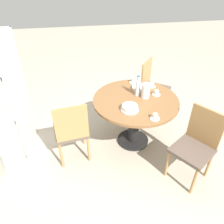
# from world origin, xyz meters

# --- Properties ---
(ground_plane) EXTENTS (14.00, 14.00, 0.00)m
(ground_plane) POSITION_xyz_m (0.00, 0.00, 0.00)
(ground_plane) COLOR #B2A893
(dining_table) EXTENTS (1.15, 1.15, 0.74)m
(dining_table) POSITION_xyz_m (0.00, 0.00, 0.58)
(dining_table) COLOR black
(dining_table) RESTS_ON ground_plane
(chair_a) EXTENTS (0.59, 0.59, 0.93)m
(chair_a) POSITION_xyz_m (0.75, -0.51, 0.49)
(chair_a) COLOR #A87A47
(chair_a) RESTS_ON ground_plane
(chair_b) EXTENTS (0.48, 0.48, 0.93)m
(chair_b) POSITION_xyz_m (-0.20, 0.88, 0.49)
(chair_b) COLOR #A87A47
(chair_b) RESTS_ON ground_plane
(chair_c) EXTENTS (0.58, 0.58, 0.93)m
(chair_c) POSITION_xyz_m (-0.71, -0.56, 0.49)
(chair_c) COLOR #A87A47
(chair_c) RESTS_ON ground_plane
(bookshelf) EXTENTS (0.87, 0.28, 1.61)m
(bookshelf) POSITION_xyz_m (0.10, 1.59, 0.79)
(bookshelf) COLOR silver
(bookshelf) RESTS_ON ground_plane
(coffee_pot) EXTENTS (0.11, 0.11, 0.23)m
(coffee_pot) POSITION_xyz_m (0.03, -0.14, 0.85)
(coffee_pot) COLOR silver
(coffee_pot) RESTS_ON dining_table
(water_bottle) EXTENTS (0.06, 0.06, 0.29)m
(water_bottle) POSITION_xyz_m (0.10, -0.05, 0.86)
(water_bottle) COLOR silver
(water_bottle) RESTS_ON dining_table
(cake_main) EXTENTS (0.23, 0.23, 0.06)m
(cake_main) POSITION_xyz_m (-0.23, 0.14, 0.78)
(cake_main) COLOR silver
(cake_main) RESTS_ON dining_table
(cup_a) EXTENTS (0.11, 0.11, 0.07)m
(cup_a) POSITION_xyz_m (-0.46, -0.11, 0.77)
(cup_a) COLOR white
(cup_a) RESTS_ON dining_table
(cup_b) EXTENTS (0.11, 0.11, 0.07)m
(cup_b) POSITION_xyz_m (0.30, -0.32, 0.77)
(cup_b) COLOR white
(cup_b) RESTS_ON dining_table
(cup_c) EXTENTS (0.11, 0.11, 0.07)m
(cup_c) POSITION_xyz_m (0.47, -0.08, 0.77)
(cup_c) COLOR white
(cup_c) RESTS_ON dining_table
(cup_d) EXTENTS (0.11, 0.11, 0.07)m
(cup_d) POSITION_xyz_m (0.07, -0.31, 0.77)
(cup_d) COLOR white
(cup_d) RESTS_ON dining_table
(plate_stack) EXTENTS (0.19, 0.19, 0.04)m
(plate_stack) POSITION_xyz_m (0.27, -0.11, 0.76)
(plate_stack) COLOR white
(plate_stack) RESTS_ON dining_table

